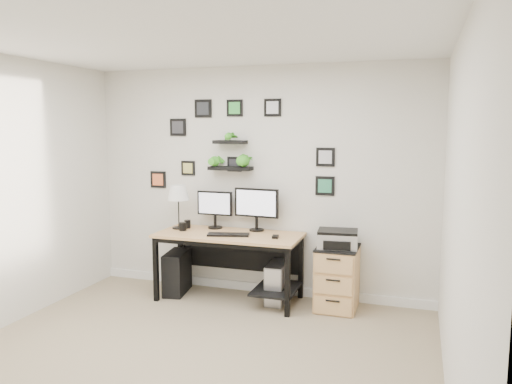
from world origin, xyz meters
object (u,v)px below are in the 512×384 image
at_px(table_lamp, 178,194).
at_px(file_cabinet, 337,278).
at_px(monitor_right, 256,206).
at_px(pc_tower_grey, 277,283).
at_px(monitor_left, 215,207).
at_px(mug, 183,227).
at_px(printer, 338,239).
at_px(desk, 233,244).
at_px(pc_tower_black, 177,272).

xyz_separation_m(table_lamp, file_cabinet, (1.84, 0.01, -0.82)).
height_order(monitor_right, pc_tower_grey, monitor_right).
height_order(monitor_left, file_cabinet, monitor_left).
relative_size(mug, printer, 0.22).
bearing_deg(table_lamp, pc_tower_grey, -0.16).
bearing_deg(file_cabinet, desk, -177.11).
relative_size(table_lamp, printer, 1.16).
xyz_separation_m(pc_tower_black, pc_tower_grey, (1.19, 0.06, -0.02)).
xyz_separation_m(desk, table_lamp, (-0.69, 0.05, 0.53)).
xyz_separation_m(desk, monitor_left, (-0.30, 0.19, 0.38)).
distance_m(pc_tower_grey, printer, 0.86).
bearing_deg(pc_tower_grey, mug, -175.02).
height_order(mug, pc_tower_grey, mug).
height_order(pc_tower_grey, file_cabinet, file_cabinet).
xyz_separation_m(monitor_right, pc_tower_grey, (0.29, -0.16, -0.82)).
bearing_deg(printer, table_lamp, 179.05).
relative_size(desk, monitor_left, 3.68).
relative_size(monitor_left, printer, 0.99).
xyz_separation_m(pc_tower_grey, printer, (0.66, -0.03, 0.55)).
bearing_deg(mug, table_lamp, 134.97).
relative_size(monitor_left, pc_tower_black, 0.90).
bearing_deg(file_cabinet, pc_tower_black, -177.91).
xyz_separation_m(desk, mug, (-0.59, -0.05, 0.17)).
distance_m(mug, pc_tower_black, 0.57).
height_order(desk, mug, mug).
xyz_separation_m(mug, pc_tower_black, (-0.10, 0.04, -0.56)).
bearing_deg(desk, monitor_left, 147.67).
bearing_deg(file_cabinet, table_lamp, -179.80).
relative_size(monitor_right, pc_tower_black, 1.08).
bearing_deg(monitor_right, monitor_left, -178.05).
xyz_separation_m(monitor_left, mug, (-0.30, -0.23, -0.21)).
bearing_deg(desk, mug, -175.53).
bearing_deg(monitor_left, mug, -141.90).
bearing_deg(printer, monitor_left, 173.47).
relative_size(desk, mug, 16.97).
distance_m(pc_tower_black, printer, 1.93).
distance_m(monitor_left, pc_tower_grey, 1.12).
bearing_deg(pc_tower_black, monitor_left, 16.60).
xyz_separation_m(table_lamp, pc_tower_grey, (1.19, -0.00, -0.94)).
bearing_deg(pc_tower_grey, desk, -174.41).
bearing_deg(mug, printer, 2.20).
xyz_separation_m(desk, pc_tower_grey, (0.50, 0.05, -0.41)).
distance_m(pc_tower_black, file_cabinet, 1.85).
distance_m(monitor_left, printer, 1.48).
bearing_deg(mug, desk, 4.47).
xyz_separation_m(monitor_right, printer, (0.95, -0.18, -0.27)).
distance_m(monitor_left, table_lamp, 0.45).
height_order(mug, file_cabinet, mug).
bearing_deg(file_cabinet, pc_tower_grey, -179.16).
bearing_deg(pc_tower_black, file_cabinet, -7.41).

